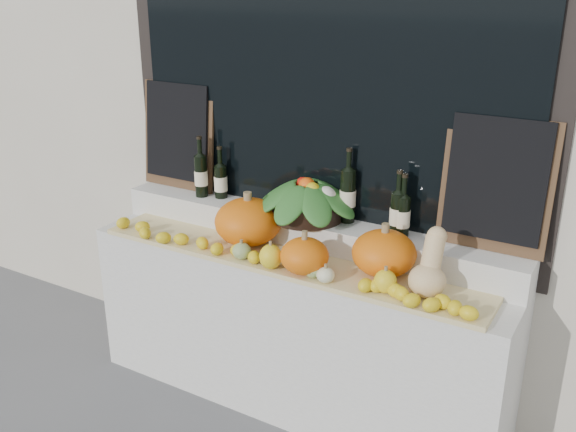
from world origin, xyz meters
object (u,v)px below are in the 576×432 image
Objects in this scene: pumpkin_left at (248,222)px; pumpkin_right at (384,253)px; produce_bowl at (307,198)px; wine_bottle_tall at (348,195)px; butternut_squash at (429,270)px.

pumpkin_right is (0.76, 0.02, -0.01)m from pumpkin_left.
wine_bottle_tall is (0.21, 0.06, 0.03)m from produce_bowl.
butternut_squash is 0.77× the size of wine_bottle_tall.
butternut_squash is at bearing -20.05° from pumpkin_right.
wine_bottle_tall is at bearing 150.26° from butternut_squash.
pumpkin_left is 1.18× the size of butternut_squash.
produce_bowl is (0.25, 0.18, 0.12)m from pumpkin_left.
butternut_squash is 0.51× the size of produce_bowl.
pumpkin_right is 0.41m from wine_bottle_tall.
wine_bottle_tall is (-0.30, 0.22, 0.17)m from pumpkin_right.
wine_bottle_tall is at bearing 143.37° from pumpkin_right.
produce_bowl is (-0.76, 0.25, 0.12)m from butternut_squash.
butternut_squash is at bearing -18.57° from produce_bowl.
pumpkin_left is at bearing -144.44° from produce_bowl.
butternut_squash is at bearing -4.28° from pumpkin_left.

